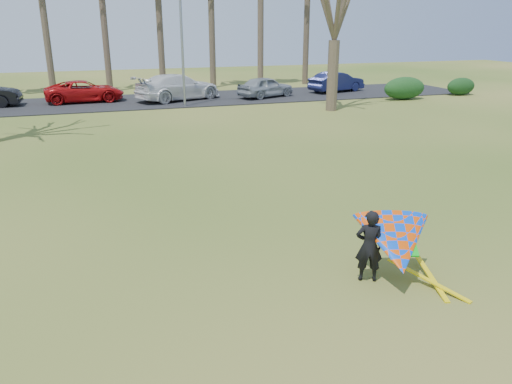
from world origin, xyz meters
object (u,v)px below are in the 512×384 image
object	(u,v)px
car_5	(337,82)
car_2	(85,91)
kite_flyer	(394,244)
streetlight	(184,31)
car_4	(266,87)
car_3	(178,87)

from	to	relation	value
car_5	car_2	bearing A→B (deg)	71.39
car_2	kite_flyer	bearing A→B (deg)	-171.44
streetlight	car_2	size ratio (longest dim) A/B	1.63
streetlight	car_4	size ratio (longest dim) A/B	1.94
car_2	car_5	distance (m)	17.79
car_2	car_4	distance (m)	11.94
car_2	car_5	xyz separation A→B (m)	(17.78, -0.60, 0.04)
car_5	streetlight	bearing A→B (deg)	88.18
car_3	car_4	distance (m)	5.95
streetlight	car_3	bearing A→B (deg)	91.48
streetlight	kite_flyer	distance (m)	23.38
car_2	car_3	distance (m)	6.00
car_3	kite_flyer	xyz separation A→B (m)	(-0.27, -25.77, -0.06)
streetlight	car_2	bearing A→B (deg)	147.99
streetlight	car_5	size ratio (longest dim) A/B	1.82
streetlight	car_3	xyz separation A→B (m)	(-0.07, 2.67, -3.56)
streetlight	car_2	xyz separation A→B (m)	(-5.97, 3.73, -3.72)
car_5	car_4	bearing A→B (deg)	83.34
car_2	car_3	world-z (taller)	car_3
car_3	car_4	world-z (taller)	car_3
car_4	car_2	bearing A→B (deg)	60.09
car_3	kite_flyer	distance (m)	25.77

